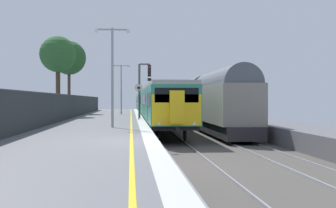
# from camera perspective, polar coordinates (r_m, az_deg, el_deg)

# --- Properties ---
(ground) EXTENTS (17.40, 110.00, 1.21)m
(ground) POSITION_cam_1_polar(r_m,az_deg,el_deg) (16.28, 5.66, -7.10)
(ground) COLOR slate
(commuter_train_at_platform) EXTENTS (2.83, 63.56, 3.81)m
(commuter_train_at_platform) POSITION_cam_1_polar(r_m,az_deg,el_deg) (53.94, -2.48, 0.25)
(commuter_train_at_platform) COLOR #2D846B
(commuter_train_at_platform) RESTS_ON ground
(freight_train_adjacent_track) EXTENTS (2.60, 52.33, 4.66)m
(freight_train_adjacent_track) POSITION_cam_1_polar(r_m,az_deg,el_deg) (49.27, 2.45, 0.54)
(freight_train_adjacent_track) COLOR #232326
(freight_train_adjacent_track) RESTS_ON ground
(signal_gantry) EXTENTS (1.10, 0.24, 4.65)m
(signal_gantry) POSITION_cam_1_polar(r_m,az_deg,el_deg) (35.47, -3.47, 2.75)
(signal_gantry) COLOR #47474C
(signal_gantry) RESTS_ON ground
(speed_limit_sign) EXTENTS (0.59, 0.08, 2.82)m
(speed_limit_sign) POSITION_cam_1_polar(r_m,az_deg,el_deg) (32.96, -4.02, 0.96)
(speed_limit_sign) COLOR #59595B
(speed_limit_sign) RESTS_ON ground
(platform_lamp_mid) EXTENTS (2.00, 0.20, 5.65)m
(platform_lamp_mid) POSITION_cam_1_polar(r_m,az_deg,el_deg) (23.91, -7.61, 4.80)
(platform_lamp_mid) COLOR #93999E
(platform_lamp_mid) RESTS_ON ground
(platform_lamp_far) EXTENTS (2.00, 0.20, 5.40)m
(platform_lamp_far) POSITION_cam_1_polar(r_m,az_deg,el_deg) (45.82, -6.41, 2.61)
(platform_lamp_far) COLOR #93999E
(platform_lamp_far) RESTS_ON ground
(background_tree_left) EXTENTS (3.48, 3.48, 7.71)m
(background_tree_left) POSITION_cam_1_polar(r_m,az_deg,el_deg) (41.66, -14.83, 6.44)
(background_tree_left) COLOR #473323
(background_tree_left) RESTS_ON ground
(background_tree_centre) EXTENTS (3.92, 3.92, 8.40)m
(background_tree_centre) POSITION_cam_1_polar(r_m,az_deg,el_deg) (49.96, -13.48, 6.00)
(background_tree_centre) COLOR #473323
(background_tree_centre) RESTS_ON ground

